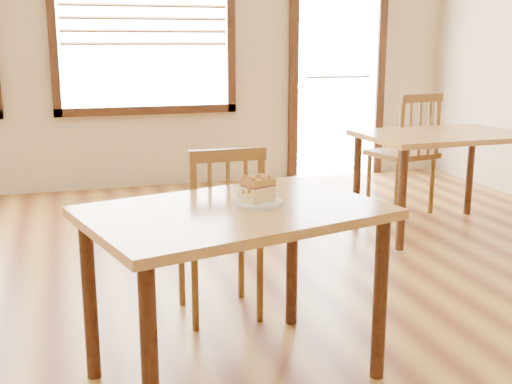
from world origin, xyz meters
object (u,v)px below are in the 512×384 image
(plate, at_px, (258,203))
(cake_slice, at_px, (258,188))
(cafe_chair_second, at_px, (405,152))
(cafe_chair_main, at_px, (221,231))
(cafe_table_main, at_px, (234,232))
(cafe_table_second, at_px, (442,146))

(plate, bearing_deg, cake_slice, -140.55)
(cafe_chair_second, bearing_deg, plate, 38.27)
(cafe_chair_second, bearing_deg, cafe_chair_main, 29.01)
(cafe_table_main, xyz_separation_m, cafe_chair_second, (2.07, 2.26, -0.14))
(cafe_table_second, relative_size, cake_slice, 8.51)
(cafe_table_second, bearing_deg, cake_slice, -141.46)
(cafe_chair_main, bearing_deg, cake_slice, 89.98)
(cafe_table_main, bearing_deg, cake_slice, -5.66)
(cafe_table_second, relative_size, plate, 5.84)
(cafe_chair_second, xyz_separation_m, plate, (-1.97, -2.24, 0.24))
(cake_slice, bearing_deg, cafe_table_second, 18.31)
(cafe_table_main, relative_size, cafe_chair_second, 1.32)
(cafe_table_main, distance_m, cafe_chair_main, 0.66)
(cafe_table_main, height_order, cafe_chair_main, cafe_chair_main)
(cafe_chair_main, xyz_separation_m, plate, (0.01, -0.61, 0.29))
(cafe_table_main, relative_size, cafe_table_second, 1.10)
(cafe_table_main, height_order, cake_slice, cake_slice)
(cafe_chair_main, distance_m, cake_slice, 0.71)
(cafe_table_main, bearing_deg, cafe_chair_main, 66.28)
(plate, bearing_deg, cafe_table_second, 40.81)
(cafe_table_main, xyz_separation_m, cafe_table_second, (2.05, 1.70, 0.00))
(cafe_chair_second, distance_m, plate, 2.99)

